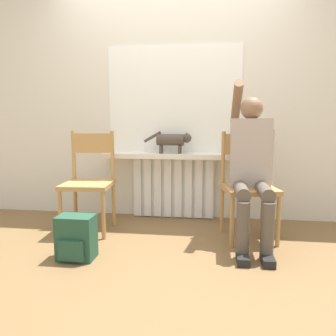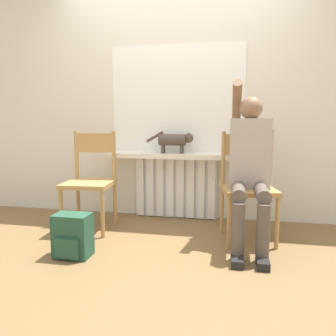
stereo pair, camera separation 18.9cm
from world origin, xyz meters
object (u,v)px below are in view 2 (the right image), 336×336
(chair_right, at_px, (247,185))
(cat, at_px, (175,140))
(person, at_px, (250,163))
(backpack, at_px, (72,236))
(chair_left, at_px, (90,179))

(chair_right, distance_m, cat, 0.93)
(person, height_order, backpack, person)
(backpack, bearing_deg, chair_left, 102.14)
(person, height_order, cat, person)
(person, bearing_deg, backpack, -158.13)
(person, bearing_deg, chair_left, 175.12)
(chair_left, height_order, backpack, chair_left)
(chair_right, height_order, backpack, chair_right)
(chair_right, relative_size, cat, 1.91)
(chair_right, bearing_deg, backpack, -164.05)
(chair_left, relative_size, cat, 1.91)
(chair_left, xyz_separation_m, person, (1.49, -0.13, 0.21))
(person, distance_m, cat, 0.95)
(cat, height_order, backpack, cat)
(cat, bearing_deg, chair_left, -149.22)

